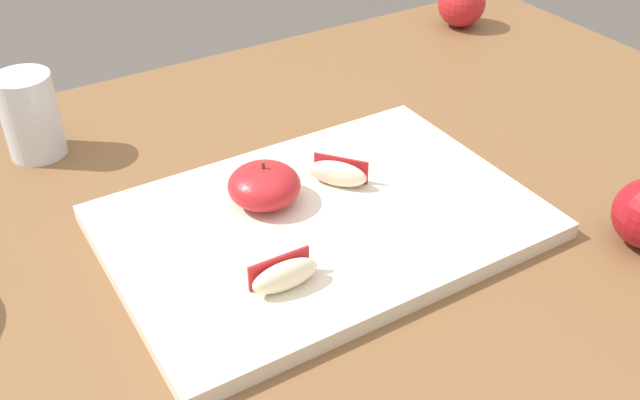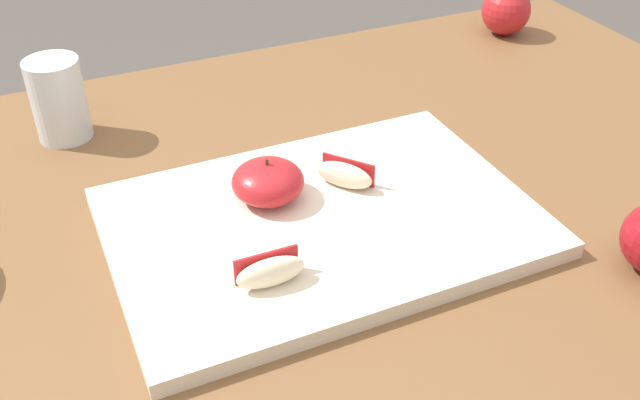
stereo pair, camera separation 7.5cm
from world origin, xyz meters
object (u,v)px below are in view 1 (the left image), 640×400
apple_wedge_near_knife (285,275)px  apple_half_skin_up (264,185)px  apple_wedge_middle (338,173)px  whole_apple_crimson (462,3)px  drinking_glass_water (30,116)px  cutting_board (320,222)px

apple_wedge_near_knife → apple_half_skin_up: bearing=69.9°
apple_wedge_middle → whole_apple_crimson: whole_apple_crimson is taller
apple_wedge_middle → drinking_glass_water: bearing=134.0°
cutting_board → drinking_glass_water: size_ratio=4.20×
apple_half_skin_up → apple_wedge_near_knife: (-0.05, -0.13, -0.01)m
apple_half_skin_up → apple_wedge_middle: apple_half_skin_up is taller
apple_wedge_middle → apple_wedge_near_knife: (-0.13, -0.12, 0.00)m
apple_wedge_near_knife → drinking_glass_water: bearing=108.6°
cutting_board → drinking_glass_water: bearing=124.7°
whole_apple_crimson → cutting_board: bearing=-144.0°
apple_half_skin_up → apple_wedge_middle: size_ratio=1.20×
apple_wedge_middle → drinking_glass_water: (-0.26, 0.27, 0.02)m
apple_wedge_near_knife → cutting_board: bearing=42.4°
cutting_board → apple_wedge_middle: apple_wedge_middle is taller
apple_wedge_middle → apple_half_skin_up: bearing=171.8°
drinking_glass_water → whole_apple_crimson: bearing=3.9°
whole_apple_crimson → apple_wedge_near_knife: bearing=-143.0°
apple_wedge_middle → drinking_glass_water: 0.38m
whole_apple_crimson → apple_wedge_middle: bearing=-144.4°
apple_half_skin_up → apple_wedge_middle: (0.09, -0.01, -0.01)m
apple_wedge_middle → apple_wedge_near_knife: same height
cutting_board → whole_apple_crimson: 0.62m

